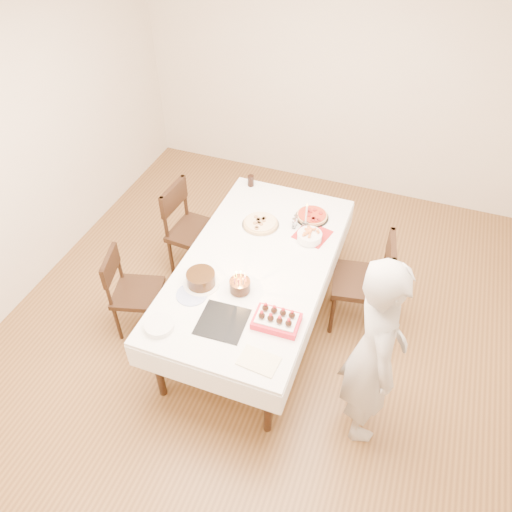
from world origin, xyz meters
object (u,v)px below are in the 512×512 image
(pizza_pepperoni, at_px, (312,216))
(cola_glass, at_px, (251,181))
(dining_table, at_px, (256,294))
(chair_left_savory, at_px, (196,232))
(taper_candle, at_px, (306,215))
(person, at_px, (374,353))
(chair_left_dessert, at_px, (138,293))
(pizza_white, at_px, (261,223))
(pasta_bowl, at_px, (309,236))
(layer_cake, at_px, (201,279))
(chair_right_savory, at_px, (359,282))
(birthday_cake, at_px, (240,282))
(strawberry_box, at_px, (277,320))

(pizza_pepperoni, relative_size, cola_glass, 2.69)
(dining_table, distance_m, cola_glass, 1.14)
(dining_table, bearing_deg, pizza_pepperoni, 69.25)
(chair_left_savory, relative_size, taper_candle, 3.70)
(person, bearing_deg, pizza_pepperoni, 12.41)
(person, distance_m, cola_glass, 2.16)
(chair_left_savory, xyz_separation_m, chair_left_dessert, (-0.16, -0.82, -0.06))
(pizza_white, height_order, taper_candle, taper_candle)
(pasta_bowl, relative_size, layer_cake, 0.74)
(pasta_bowl, bearing_deg, taper_candle, 117.06)
(pizza_white, bearing_deg, chair_right_savory, -6.29)
(chair_left_dessert, relative_size, layer_cake, 2.97)
(chair_right_savory, xyz_separation_m, pasta_bowl, (-0.48, 0.06, 0.31))
(dining_table, height_order, chair_left_savory, chair_left_savory)
(dining_table, relative_size, cola_glass, 19.44)
(pizza_pepperoni, bearing_deg, chair_right_savory, -33.73)
(pizza_white, bearing_deg, chair_left_savory, 179.83)
(person, relative_size, pasta_bowl, 7.86)
(pasta_bowl, height_order, taper_candle, taper_candle)
(layer_cake, bearing_deg, taper_candle, 59.35)
(taper_candle, bearing_deg, chair_left_savory, -173.64)
(dining_table, xyz_separation_m, birthday_cake, (-0.00, -0.33, 0.46))
(cola_glass, bearing_deg, chair_right_savory, -27.35)
(cola_glass, height_order, birthday_cake, birthday_cake)
(chair_left_dessert, relative_size, pizza_white, 2.56)
(chair_left_savory, height_order, strawberry_box, chair_left_savory)
(cola_glass, bearing_deg, person, -47.07)
(pizza_white, height_order, cola_glass, cola_glass)
(birthday_cake, bearing_deg, person, -14.26)
(chair_left_dessert, relative_size, strawberry_box, 2.55)
(person, height_order, birthday_cake, person)
(chair_left_savory, height_order, layer_cake, chair_left_savory)
(taper_candle, distance_m, layer_cake, 1.09)
(chair_right_savory, xyz_separation_m, pizza_pepperoni, (-0.54, 0.36, 0.30))
(pizza_white, distance_m, taper_candle, 0.40)
(pasta_bowl, relative_size, strawberry_box, 0.63)
(pizza_pepperoni, distance_m, pasta_bowl, 0.31)
(pasta_bowl, xyz_separation_m, cola_glass, (-0.74, 0.57, 0.01))
(chair_right_savory, xyz_separation_m, strawberry_box, (-0.45, -0.89, 0.31))
(person, height_order, taper_candle, person)
(dining_table, relative_size, strawberry_box, 6.54)
(pizza_pepperoni, xyz_separation_m, strawberry_box, (0.09, -1.25, 0.02))
(chair_left_dessert, height_order, taper_candle, taper_candle)
(pizza_pepperoni, relative_size, strawberry_box, 0.90)
(chair_right_savory, height_order, strawberry_box, chair_right_savory)
(chair_left_savory, xyz_separation_m, person, (1.82, -1.05, 0.34))
(taper_candle, bearing_deg, strawberry_box, -84.37)
(chair_left_savory, height_order, taper_candle, taper_candle)
(strawberry_box, bearing_deg, chair_left_dessert, 172.55)
(chair_left_savory, relative_size, birthday_cake, 6.01)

